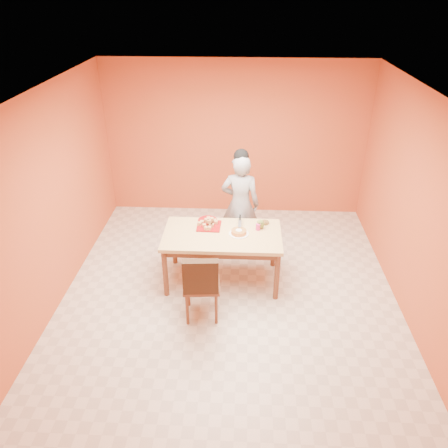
{
  "coord_description": "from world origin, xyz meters",
  "views": [
    {
      "loc": [
        0.16,
        -4.78,
        3.77
      ],
      "look_at": [
        -0.09,
        0.3,
        0.91
      ],
      "focal_mm": 35.0,
      "sensor_mm": 36.0,
      "label": 1
    }
  ],
  "objects_px": {
    "dining_table": "(222,240)",
    "magenta_glass": "(258,227)",
    "pastry_platter": "(209,226)",
    "red_dinner_plate": "(208,220)",
    "dining_chair": "(201,284)",
    "checker_tin": "(265,222)",
    "person": "(240,204)",
    "sponge_cake": "(239,232)",
    "egg_ornament": "(260,224)"
  },
  "relations": [
    {
      "from": "pastry_platter",
      "to": "magenta_glass",
      "type": "relative_size",
      "value": 3.63
    },
    {
      "from": "dining_table",
      "to": "sponge_cake",
      "type": "xyz_separation_m",
      "value": [
        0.22,
        0.0,
        0.13
      ]
    },
    {
      "from": "egg_ornament",
      "to": "magenta_glass",
      "type": "relative_size",
      "value": 1.54
    },
    {
      "from": "dining_table",
      "to": "red_dinner_plate",
      "type": "distance_m",
      "value": 0.43
    },
    {
      "from": "checker_tin",
      "to": "person",
      "type": "bearing_deg",
      "value": 125.2
    },
    {
      "from": "person",
      "to": "magenta_glass",
      "type": "height_order",
      "value": "person"
    },
    {
      "from": "dining_table",
      "to": "pastry_platter",
      "type": "bearing_deg",
      "value": 136.39
    },
    {
      "from": "dining_chair",
      "to": "person",
      "type": "height_order",
      "value": "person"
    },
    {
      "from": "dining_table",
      "to": "pastry_platter",
      "type": "distance_m",
      "value": 0.29
    },
    {
      "from": "dining_chair",
      "to": "pastry_platter",
      "type": "relative_size",
      "value": 3.0
    },
    {
      "from": "dining_chair",
      "to": "egg_ornament",
      "type": "xyz_separation_m",
      "value": [
        0.74,
        0.95,
        0.33
      ]
    },
    {
      "from": "person",
      "to": "red_dinner_plate",
      "type": "bearing_deg",
      "value": 51.8
    },
    {
      "from": "red_dinner_plate",
      "to": "sponge_cake",
      "type": "xyz_separation_m",
      "value": [
        0.45,
        -0.35,
        0.03
      ]
    },
    {
      "from": "dining_table",
      "to": "red_dinner_plate",
      "type": "xyz_separation_m",
      "value": [
        -0.23,
        0.35,
        0.1
      ]
    },
    {
      "from": "dining_chair",
      "to": "pastry_platter",
      "type": "height_order",
      "value": "dining_chair"
    },
    {
      "from": "sponge_cake",
      "to": "checker_tin",
      "type": "relative_size",
      "value": 1.83
    },
    {
      "from": "red_dinner_plate",
      "to": "magenta_glass",
      "type": "bearing_deg",
      "value": -16.98
    },
    {
      "from": "egg_ornament",
      "to": "checker_tin",
      "type": "relative_size",
      "value": 1.2
    },
    {
      "from": "red_dinner_plate",
      "to": "checker_tin",
      "type": "relative_size",
      "value": 2.41
    },
    {
      "from": "egg_ornament",
      "to": "checker_tin",
      "type": "height_order",
      "value": "egg_ornament"
    },
    {
      "from": "dining_table",
      "to": "egg_ornament",
      "type": "distance_m",
      "value": 0.57
    },
    {
      "from": "dining_table",
      "to": "magenta_glass",
      "type": "xyz_separation_m",
      "value": [
        0.49,
        0.13,
        0.14
      ]
    },
    {
      "from": "egg_ornament",
      "to": "magenta_glass",
      "type": "distance_m",
      "value": 0.06
    },
    {
      "from": "person",
      "to": "magenta_glass",
      "type": "distance_m",
      "value": 0.73
    },
    {
      "from": "sponge_cake",
      "to": "magenta_glass",
      "type": "xyz_separation_m",
      "value": [
        0.26,
        0.13,
        0.01
      ]
    },
    {
      "from": "checker_tin",
      "to": "sponge_cake",
      "type": "bearing_deg",
      "value": -139.12
    },
    {
      "from": "pastry_platter",
      "to": "magenta_glass",
      "type": "height_order",
      "value": "magenta_glass"
    },
    {
      "from": "dining_table",
      "to": "red_dinner_plate",
      "type": "bearing_deg",
      "value": 123.21
    },
    {
      "from": "dining_chair",
      "to": "person",
      "type": "relative_size",
      "value": 0.61
    },
    {
      "from": "pastry_platter",
      "to": "person",
      "type": "bearing_deg",
      "value": 56.05
    },
    {
      "from": "egg_ornament",
      "to": "magenta_glass",
      "type": "xyz_separation_m",
      "value": [
        -0.03,
        -0.04,
        -0.02
      ]
    },
    {
      "from": "dining_chair",
      "to": "checker_tin",
      "type": "relative_size",
      "value": 8.51
    },
    {
      "from": "dining_chair",
      "to": "pastry_platter",
      "type": "bearing_deg",
      "value": 84.2
    },
    {
      "from": "person",
      "to": "sponge_cake",
      "type": "xyz_separation_m",
      "value": [
        -0.0,
        -0.82,
        -0.0
      ]
    },
    {
      "from": "dining_table",
      "to": "dining_chair",
      "type": "distance_m",
      "value": 0.83
    },
    {
      "from": "dining_chair",
      "to": "egg_ornament",
      "type": "distance_m",
      "value": 1.25
    },
    {
      "from": "pastry_platter",
      "to": "red_dinner_plate",
      "type": "distance_m",
      "value": 0.17
    },
    {
      "from": "dining_chair",
      "to": "checker_tin",
      "type": "height_order",
      "value": "dining_chair"
    },
    {
      "from": "dining_table",
      "to": "dining_chair",
      "type": "bearing_deg",
      "value": -105.57
    },
    {
      "from": "magenta_glass",
      "to": "pastry_platter",
      "type": "bearing_deg",
      "value": 175.47
    },
    {
      "from": "person",
      "to": "egg_ornament",
      "type": "relative_size",
      "value": 11.71
    },
    {
      "from": "checker_tin",
      "to": "red_dinner_plate",
      "type": "bearing_deg",
      "value": 177.31
    },
    {
      "from": "pastry_platter",
      "to": "checker_tin",
      "type": "xyz_separation_m",
      "value": [
        0.78,
        0.13,
        0.01
      ]
    },
    {
      "from": "magenta_glass",
      "to": "checker_tin",
      "type": "relative_size",
      "value": 0.78
    },
    {
      "from": "red_dinner_plate",
      "to": "magenta_glass",
      "type": "height_order",
      "value": "magenta_glass"
    },
    {
      "from": "person",
      "to": "red_dinner_plate",
      "type": "relative_size",
      "value": 5.82
    },
    {
      "from": "checker_tin",
      "to": "magenta_glass",
      "type": "bearing_deg",
      "value": -118.99
    },
    {
      "from": "pastry_platter",
      "to": "egg_ornament",
      "type": "bearing_deg",
      "value": -0.92
    },
    {
      "from": "person",
      "to": "sponge_cake",
      "type": "height_order",
      "value": "person"
    },
    {
      "from": "magenta_glass",
      "to": "egg_ornament",
      "type": "bearing_deg",
      "value": 51.71
    }
  ]
}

